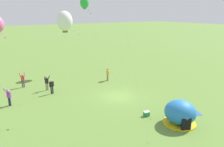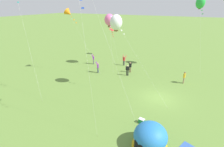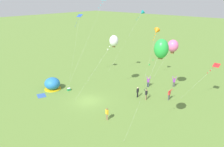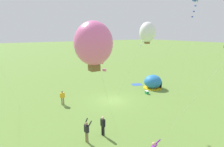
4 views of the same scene
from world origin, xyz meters
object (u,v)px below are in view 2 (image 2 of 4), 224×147
object	(u,v)px
kite_white	(116,22)
kite_red	(112,31)
person_strolling	(98,67)
kite_orange	(69,13)
kite_green	(200,3)
person_flying_kite	(93,59)
person_with_toddler	(124,60)
person_near_tent	(184,77)
popup_tent	(150,137)
person_arms_raised	(130,66)
person_far_back	(127,70)
kite_pink	(109,20)
cooler_box	(142,121)

from	to	relation	value
kite_white	kite_red	distance (m)	15.88
person_strolling	kite_orange	size ratio (longest dim) A/B	0.19
kite_red	kite_green	bearing A→B (deg)	-92.81
person_flying_kite	person_with_toddler	distance (m)	5.69
person_flying_kite	person_near_tent	bearing A→B (deg)	-95.25
kite_orange	person_near_tent	bearing A→B (deg)	-79.02
popup_tent	kite_red	size ratio (longest dim) A/B	0.48
person_arms_raised	person_far_back	bearing A→B (deg)	-175.29
person_far_back	kite_white	size ratio (longest dim) A/B	0.18
person_flying_kite	kite_orange	bearing A→B (deg)	169.25
kite_green	kite_pink	bearing A→B (deg)	111.31
person_with_toddler	person_near_tent	bearing A→B (deg)	-107.42
person_far_back	person_near_tent	world-z (taller)	same
person_arms_raised	person_near_tent	xyz separation A→B (m)	(-0.61, -8.33, -0.03)
kite_white	kite_red	xyz separation A→B (m)	(13.66, 7.43, -3.20)
person_far_back	kite_green	bearing A→B (deg)	-46.13
person_arms_raised	person_with_toddler	world-z (taller)	same
person_with_toddler	kite_green	xyz separation A→B (m)	(3.86, -10.81, 9.67)
kite_pink	kite_white	distance (m)	9.23
popup_tent	person_flying_kite	world-z (taller)	popup_tent
person_with_toddler	kite_pink	world-z (taller)	kite_pink
person_arms_raised	kite_red	world-z (taller)	kite_red
kite_red	person_near_tent	bearing A→B (deg)	-117.33
person_flying_kite	kite_white	size ratio (longest dim) A/B	0.20
kite_orange	cooler_box	bearing A→B (deg)	-119.09
person_arms_raised	person_far_back	size ratio (longest dim) A/B	1.10
person_far_back	person_near_tent	size ratio (longest dim) A/B	1.00
person_arms_raised	kite_red	xyz separation A→B (m)	(7.34, 7.04, 4.31)
kite_pink	kite_red	world-z (taller)	kite_pink
popup_tent	person_strolling	bearing A→B (deg)	44.98
person_far_back	person_near_tent	bearing A→B (deg)	-83.62
person_flying_kite	person_with_toddler	size ratio (longest dim) A/B	1.00
kite_white	kite_green	bearing A→B (deg)	-32.34
person_arms_raised	kite_white	xyz separation A→B (m)	(-6.33, -0.38, 7.51)
popup_tent	kite_pink	size ratio (longest dim) A/B	0.31
person_far_back	kite_green	size ratio (longest dim) A/B	0.15
cooler_box	person_near_tent	world-z (taller)	person_near_tent
person_strolling	person_arms_raised	distance (m)	5.28
popup_tent	kite_red	bearing A→B (deg)	33.25
popup_tent	person_arms_raised	bearing A→B (deg)	26.61
popup_tent	kite_pink	bearing A→B (deg)	36.50
person_with_toddler	kite_white	xyz separation A→B (m)	(-9.04, -2.65, 7.51)
person_with_toddler	kite_green	bearing A→B (deg)	-70.37
person_near_tent	kite_green	distance (m)	12.08
cooler_box	kite_red	world-z (taller)	kite_red
person_strolling	kite_pink	world-z (taller)	kite_pink
person_far_back	kite_red	distance (m)	12.20
person_flying_kite	person_arms_raised	size ratio (longest dim) A/B	1.00
kite_orange	person_with_toddler	bearing A→B (deg)	-43.57
person_strolling	kite_green	size ratio (longest dim) A/B	0.16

